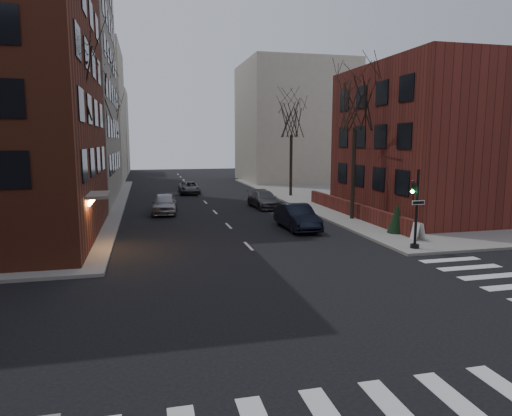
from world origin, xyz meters
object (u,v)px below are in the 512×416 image
Objects in this scene: tree_left_b at (94,96)px; evergreen_shrub at (397,218)px; traffic_signal at (415,214)px; car_lane_silver at (165,203)px; streetlamp_near at (100,160)px; streetlamp_far at (117,153)px; tree_right_b at (291,120)px; sandwich_board at (418,231)px; tree_left_a at (69,82)px; car_lane_gray at (264,200)px; tree_left_c at (109,117)px; car_lane_far at (189,188)px; parked_sedan at (297,217)px; tree_right_a at (355,104)px.

evergreen_shrub is (17.95, -13.28, -7.87)m from tree_left_b.
traffic_signal is 0.88× the size of car_lane_silver.
streetlamp_near is 20.00m from streetlamp_far.
car_lane_silver is (4.93, -1.74, -8.13)m from tree_left_b.
tree_right_b reaches higher than sandwich_board.
streetlamp_far is at bearing 120.65° from evergreen_shrub.
streetlamp_far reaches higher than evergreen_shrub.
car_lane_gray is (13.15, 11.40, -7.78)m from tree_left_a.
streetlamp_near is (0.60, -18.00, -3.79)m from tree_left_c.
sandwich_board is at bearing -58.38° from tree_left_c.
traffic_signal is at bearing -63.94° from streetlamp_far.
car_lane_far is (-8.74, 28.11, -1.27)m from traffic_signal.
parked_sedan is 1.00× the size of car_lane_gray.
car_lane_gray is 4.95× the size of sandwich_board.
car_lane_silver is 1.00× the size of car_lane_far.
tree_left_b reaches higher than streetlamp_far.
traffic_signal is at bearing -61.33° from parked_sedan.
tree_right_b is at bearing 90.00° from tree_right_a.
tree_left_a is 2.25× the size of car_lane_silver.
tree_right_b reaches higher than streetlamp_far.
tree_left_a is at bearing -90.00° from tree_left_b.
tree_left_b is at bearing -92.15° from streetlamp_far.
streetlamp_near is at bearing 166.76° from tree_right_a.
tree_left_b is 1.11× the size of tree_left_c.
streetlamp_near is 1.00× the size of streetlamp_far.
car_lane_far is at bearing 70.90° from tree_left_a.
streetlamp_near is 19.93m from evergreen_shrub.
streetlamp_near is 5.98m from car_lane_silver.
tree_left_b is 14.03m from tree_left_c.
sandwich_board is (17.46, -11.33, -3.60)m from streetlamp_near.
streetlamp_far is (0.60, 16.00, -4.68)m from tree_left_b.
tree_right_b is at bearing 18.82° from tree_left_b.
streetlamp_far is 18.58m from car_lane_silver.
evergreen_shrub is at bearing -66.81° from car_lane_far.
tree_left_c is 11.27m from car_lane_far.
evergreen_shrub is at bearing -36.49° from tree_left_b.
tree_left_b reaches higher than streetlamp_near.
tree_left_b reaches higher than tree_left_c.
car_lane_silver is (4.33, 2.26, -3.46)m from streetlamp_near.
tree_right_b is at bearing 89.89° from sandwich_board.
car_lane_silver is at bearing 27.57° from streetlamp_near.
streetlamp_near is 1.31× the size of car_lane_gray.
streetlamp_near reaches higher than sandwich_board.
traffic_signal is 0.44× the size of tree_right_b.
tree_right_b is (17.60, 6.00, -1.33)m from tree_left_b.
traffic_signal is 0.41× the size of tree_left_c.
tree_left_c is 18.02m from car_lane_silver.
traffic_signal is 23.71m from tree_right_b.
tree_right_b is 18.18m from parked_sedan.
tree_right_b is at bearing 30.47° from streetlamp_near.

